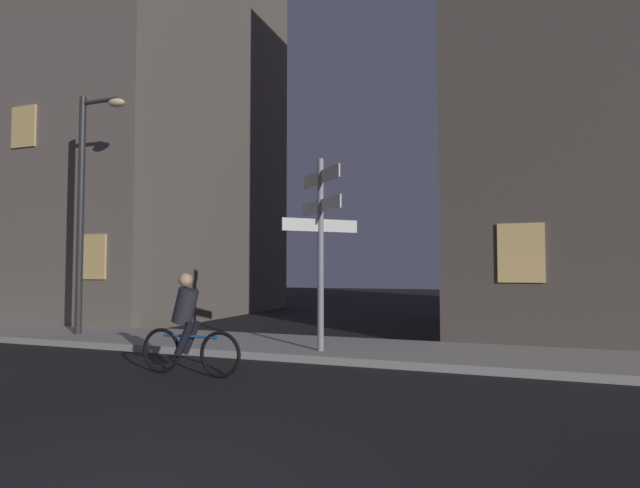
% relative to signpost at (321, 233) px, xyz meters
% --- Properties ---
extents(sidewalk_kerb, '(40.00, 2.60, 0.14)m').
position_rel_signpost_xyz_m(sidewalk_kerb, '(0.69, 0.71, -2.28)').
color(sidewalk_kerb, '#9E9991').
rests_on(sidewalk_kerb, ground_plane).
extents(signpost, '(1.21, 1.21, 3.64)m').
position_rel_signpost_xyz_m(signpost, '(0.00, 0.00, 0.00)').
color(signpost, gray).
rests_on(signpost, sidewalk_kerb).
extents(street_lamp, '(1.31, 0.28, 5.68)m').
position_rel_signpost_xyz_m(street_lamp, '(-6.07, 0.37, 1.14)').
color(street_lamp, '#2D2D30').
rests_on(street_lamp, sidewalk_kerb).
extents(cyclist, '(1.82, 0.33, 1.61)m').
position_rel_signpost_xyz_m(cyclist, '(-1.46, -2.17, -1.60)').
color(cyclist, black).
rests_on(cyclist, ground_plane).
extents(building_left_block, '(10.41, 9.93, 21.82)m').
position_rel_signpost_xyz_m(building_left_block, '(-10.98, 6.60, 8.56)').
color(building_left_block, '#6B6056').
rests_on(building_left_block, ground_plane).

